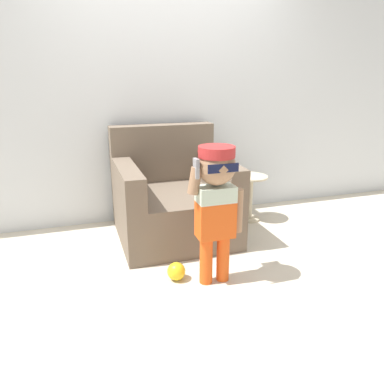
{
  "coord_description": "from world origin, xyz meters",
  "views": [
    {
      "loc": [
        -0.92,
        -3.05,
        1.46
      ],
      "look_at": [
        -0.05,
        -0.35,
        0.56
      ],
      "focal_mm": 35.0,
      "sensor_mm": 36.0,
      "label": 1
    }
  ],
  "objects_px": {
    "side_table": "(250,193)",
    "toy_ball": "(176,271)",
    "person_child": "(216,194)",
    "armchair": "(173,200)"
  },
  "relations": [
    {
      "from": "side_table",
      "to": "toy_ball",
      "type": "xyz_separation_m",
      "value": [
        -1.04,
        -0.92,
        -0.22
      ]
    },
    {
      "from": "armchair",
      "to": "side_table",
      "type": "relative_size",
      "value": 2.13
    },
    {
      "from": "person_child",
      "to": "armchair",
      "type": "bearing_deg",
      "value": 94.32
    },
    {
      "from": "side_table",
      "to": "toy_ball",
      "type": "height_order",
      "value": "side_table"
    },
    {
      "from": "person_child",
      "to": "toy_ball",
      "type": "distance_m",
      "value": 0.66
    },
    {
      "from": "armchair",
      "to": "toy_ball",
      "type": "relative_size",
      "value": 7.47
    },
    {
      "from": "person_child",
      "to": "toy_ball",
      "type": "height_order",
      "value": "person_child"
    },
    {
      "from": "side_table",
      "to": "person_child",
      "type": "bearing_deg",
      "value": -127.28
    },
    {
      "from": "side_table",
      "to": "toy_ball",
      "type": "distance_m",
      "value": 1.41
    },
    {
      "from": "person_child",
      "to": "toy_ball",
      "type": "bearing_deg",
      "value": 159.01
    }
  ]
}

